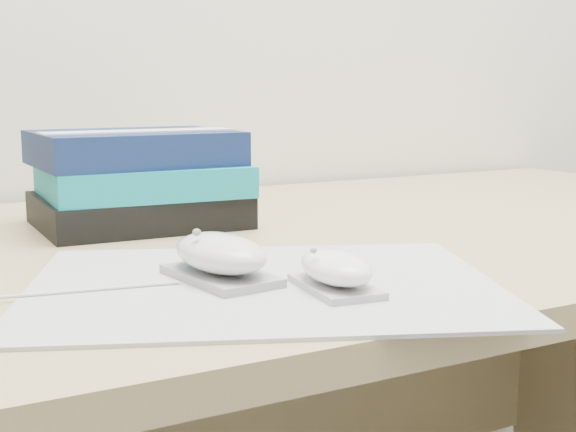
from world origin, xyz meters
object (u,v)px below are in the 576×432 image
mouse_rear (220,257)px  mouse_front (336,271)px  desk (271,396)px  book_stack (138,179)px

mouse_rear → mouse_front: (0.07, -0.08, -0.00)m
mouse_rear → mouse_front: 0.11m
desk → mouse_front: bearing=-108.8°
book_stack → desk: bearing=-20.8°
mouse_front → book_stack: bearing=95.3°
desk → book_stack: (-0.15, 0.06, 0.29)m
mouse_rear → mouse_front: bearing=-48.3°
desk → book_stack: 0.34m
desk → mouse_front: 0.44m
desk → book_stack: bearing=159.2°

